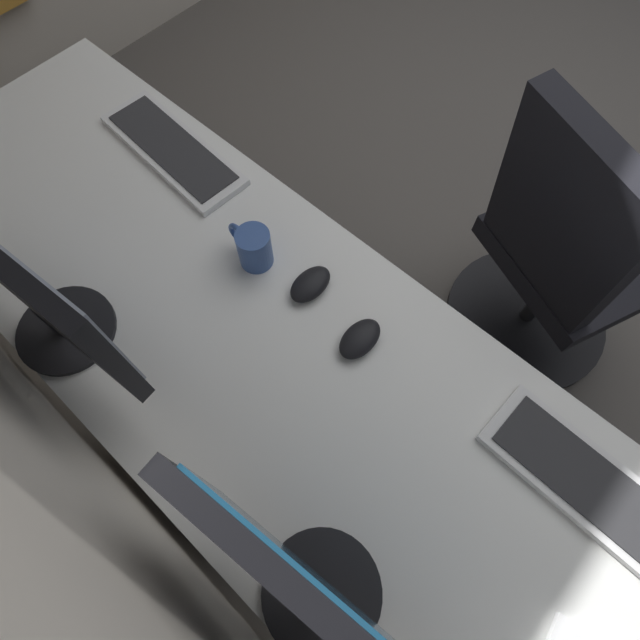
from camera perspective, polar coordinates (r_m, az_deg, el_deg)
name	(u,v)px	position (r m, az deg, el deg)	size (l,w,h in m)	color
floor_plane	(577,150)	(2.60, 27.01, 16.72)	(5.08, 5.08, 0.00)	#59544F
desk	(304,394)	(1.06, -1.84, -8.40)	(2.33, 0.68, 0.73)	white
drawer_pedestal	(281,419)	(1.38, -4.46, -11.15)	(0.40, 0.51, 0.69)	white
monitor_primary	(7,273)	(0.99, -31.90, 4.54)	(0.57, 0.20, 0.39)	black
monitor_secondary	(324,601)	(0.72, 0.44, -29.19)	(0.47, 0.20, 0.40)	black
keyboard_main	(596,490)	(1.07, 28.73, -16.54)	(0.42, 0.15, 0.02)	silver
keyboard_spare	(173,149)	(1.36, -16.30, 18.02)	(0.43, 0.17, 0.02)	silver
mouse_main	(310,284)	(1.07, -1.10, 4.06)	(0.06, 0.10, 0.03)	black
mouse_spare	(360,339)	(1.02, 4.53, -2.13)	(0.06, 0.10, 0.03)	black
coffee_mug	(254,247)	(1.09, -7.52, 8.15)	(0.11, 0.07, 0.09)	#335193
office_chair	(557,264)	(1.59, 25.24, 5.77)	(0.57, 0.61, 0.97)	black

